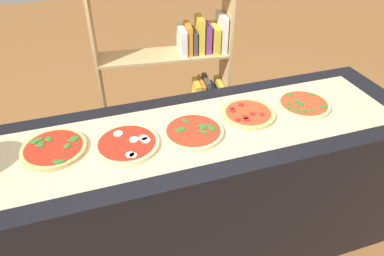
% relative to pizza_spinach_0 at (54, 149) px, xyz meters
% --- Properties ---
extents(ground_plane, '(12.00, 12.00, 0.00)m').
position_rel_pizza_spinach_0_xyz_m(ground_plane, '(0.67, -0.06, -0.95)').
color(ground_plane, brown).
extents(counter, '(2.49, 0.74, 0.94)m').
position_rel_pizza_spinach_0_xyz_m(counter, '(0.67, -0.06, -0.48)').
color(counter, black).
rests_on(counter, ground_plane).
extents(parchment_paper, '(2.20, 0.53, 0.00)m').
position_rel_pizza_spinach_0_xyz_m(parchment_paper, '(0.67, -0.06, -0.01)').
color(parchment_paper, tan).
rests_on(parchment_paper, counter).
extents(pizza_spinach_0, '(0.31, 0.31, 0.03)m').
position_rel_pizza_spinach_0_xyz_m(pizza_spinach_0, '(0.00, 0.00, 0.00)').
color(pizza_spinach_0, tan).
rests_on(pizza_spinach_0, parchment_paper).
extents(pizza_mozzarella_1, '(0.31, 0.31, 0.03)m').
position_rel_pizza_spinach_0_xyz_m(pizza_mozzarella_1, '(0.34, -0.07, -0.00)').
color(pizza_mozzarella_1, '#E5C17F').
rests_on(pizza_mozzarella_1, parchment_paper).
extents(pizza_spinach_2, '(0.31, 0.31, 0.03)m').
position_rel_pizza_spinach_0_xyz_m(pizza_spinach_2, '(0.67, -0.08, -0.00)').
color(pizza_spinach_2, '#E5C17F').
rests_on(pizza_spinach_2, parchment_paper).
extents(pizza_pepperoni_3, '(0.30, 0.30, 0.02)m').
position_rel_pizza_spinach_0_xyz_m(pizza_pepperoni_3, '(1.00, -0.01, -0.00)').
color(pizza_pepperoni_3, tan).
rests_on(pizza_pepperoni_3, parchment_paper).
extents(pizza_spinach_4, '(0.30, 0.30, 0.03)m').
position_rel_pizza_spinach_0_xyz_m(pizza_spinach_4, '(1.34, -0.03, -0.00)').
color(pizza_spinach_4, '#E5C17F').
rests_on(pizza_spinach_4, parchment_paper).
extents(bookshelf, '(0.97, 0.37, 1.42)m').
position_rel_pizza_spinach_0_xyz_m(bookshelf, '(0.90, 0.86, -0.24)').
color(bookshelf, tan).
rests_on(bookshelf, ground_plane).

